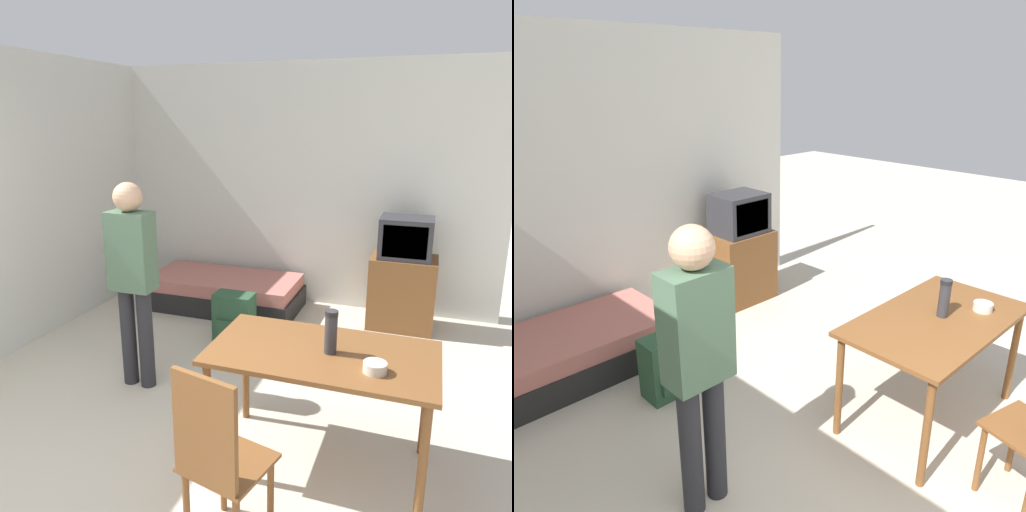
# 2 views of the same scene
# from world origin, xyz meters

# --- Properties ---
(wall_back) EXTENTS (4.82, 0.06, 2.70)m
(wall_back) POSITION_xyz_m (0.00, 3.88, 1.35)
(wall_back) COLOR silver
(wall_back) RESTS_ON ground_plane
(wall_left) EXTENTS (0.06, 4.85, 2.70)m
(wall_left) POSITION_xyz_m (-1.94, 1.92, 1.35)
(wall_left) COLOR silver
(wall_left) RESTS_ON ground_plane
(daybed) EXTENTS (1.72, 0.85, 0.37)m
(daybed) POSITION_xyz_m (-0.52, 3.35, 0.18)
(daybed) COLOR black
(daybed) RESTS_ON ground_plane
(tv) EXTENTS (0.65, 0.47, 1.16)m
(tv) POSITION_xyz_m (1.43, 3.45, 0.54)
(tv) COLOR brown
(tv) RESTS_ON ground_plane
(dining_table) EXTENTS (1.34, 0.75, 0.77)m
(dining_table) POSITION_xyz_m (1.11, 1.06, 0.68)
(dining_table) COLOR brown
(dining_table) RESTS_ON ground_plane
(wooden_chair) EXTENTS (0.46, 0.46, 1.02)m
(wooden_chair) POSITION_xyz_m (0.79, 0.22, 0.56)
(wooden_chair) COLOR brown
(wooden_chair) RESTS_ON ground_plane
(person_standing) EXTENTS (0.34, 0.22, 1.65)m
(person_standing) POSITION_xyz_m (-0.49, 1.52, 0.96)
(person_standing) COLOR #28282D
(person_standing) RESTS_ON ground_plane
(thermos_flask) EXTENTS (0.08, 0.08, 0.26)m
(thermos_flask) POSITION_xyz_m (1.16, 1.05, 0.92)
(thermos_flask) COLOR #2D2D33
(thermos_flask) RESTS_ON dining_table
(mate_bowl) EXTENTS (0.13, 0.13, 0.06)m
(mate_bowl) POSITION_xyz_m (1.43, 0.90, 0.80)
(mate_bowl) COLOR beige
(mate_bowl) RESTS_ON dining_table
(backpack) EXTENTS (0.38, 0.26, 0.48)m
(backpack) POSITION_xyz_m (-0.07, 2.54, 0.24)
(backpack) COLOR #284C33
(backpack) RESTS_ON ground_plane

